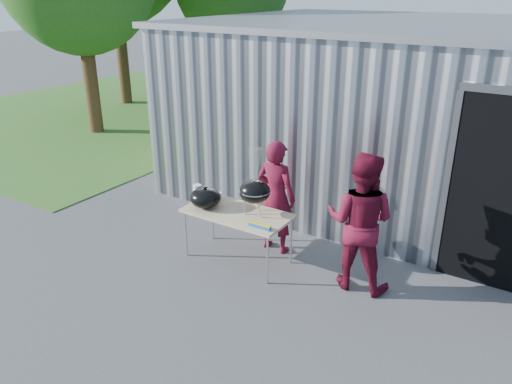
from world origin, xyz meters
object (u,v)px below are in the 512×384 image
Objects in this scene: folding_table at (237,215)px; person_cook at (276,197)px; person_bystander at (360,222)px; kettle_grill at (255,186)px.

person_cook is at bearing 62.81° from folding_table.
folding_table is 0.82× the size of person_bystander.
person_cook is (0.05, 0.49, -0.33)m from kettle_grill.
kettle_grill is 1.47m from person_bystander.
folding_table is at bearing -161.97° from kettle_grill.
person_bystander is at bearing 10.24° from folding_table.
kettle_grill is at bearing 18.03° from folding_table.
folding_table is 1.71m from person_bystander.
person_bystander reaches higher than folding_table.
person_cook is at bearing -16.79° from person_bystander.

